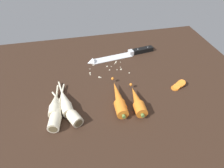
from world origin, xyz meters
The scene contains 10 objects.
ground_plane centered at (0.00, 0.00, -2.00)cm, with size 120.00×90.00×4.00cm, color #332116.
chefs_knife centered at (9.02, 19.72, 0.65)cm, with size 34.83×8.30×4.18cm.
whole_carrot centered at (0.45, -11.73, 2.10)cm, with size 4.67×22.31×4.20cm.
whole_carrot_second centered at (6.75, -14.45, 2.10)cm, with size 4.72×17.91×4.20cm.
parsnip_front centered at (-19.22, -8.78, 1.98)cm, with size 5.79×20.21×4.00cm.
parsnip_mid_left centered at (-22.80, -9.25, 1.98)cm, with size 4.95×17.37×4.00cm.
parsnip_mid_right centered at (-22.22, -13.26, 1.98)cm, with size 6.80×23.72×4.00cm.
parsnip_back centered at (-18.09, -14.06, 1.98)cm, with size 10.63×19.61×4.00cm.
carrot_slice_stack centered at (26.61, -8.01, 0.85)cm, with size 6.60×4.38×2.75cm.
mince_crumbs centered at (0.29, 10.42, 0.36)cm, with size 17.84×11.25×0.88cm.
Camera 1 is at (-14.58, -67.43, 56.93)cm, focal length 34.23 mm.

